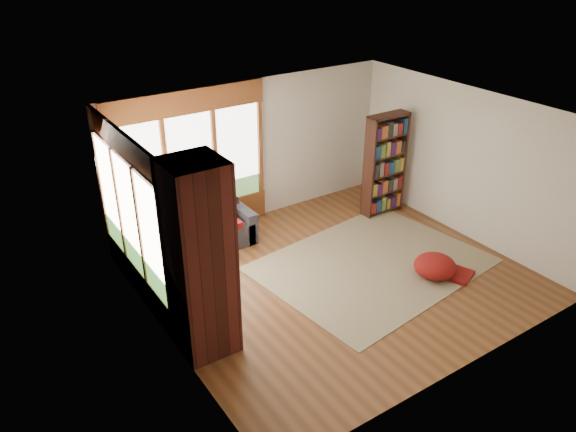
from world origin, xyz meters
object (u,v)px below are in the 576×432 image
bookshelf (385,165)px  dog_brindle (189,243)px  dog_tan (179,212)px  pouf (435,265)px  sectional_sofa (174,249)px  area_rug (372,264)px  brick_chimney (200,261)px

bookshelf → dog_brindle: bearing=-175.5°
dog_tan → pouf: bearing=-82.6°
sectional_sofa → dog_brindle: bearing=-90.3°
dog_brindle → bookshelf: bearing=-101.8°
pouf → area_rug: bearing=127.0°
bookshelf → pouf: 2.43m
brick_chimney → dog_brindle: (0.42, 1.33, -0.53)m
area_rug → bookshelf: bookshelf is taller
sectional_sofa → area_rug: (2.67, -1.76, -0.30)m
dog_tan → bookshelf: bearing=-49.4°
area_rug → dog_tan: (-2.41, 2.04, 0.77)m
brick_chimney → pouf: size_ratio=3.95×
bookshelf → dog_tan: bearing=170.0°
area_rug → dog_brindle: size_ratio=3.62×
pouf → dog_brindle: bearing=151.0°
brick_chimney → pouf: (3.71, -0.50, -1.11)m
bookshelf → brick_chimney: bearing=-160.0°
bookshelf → dog_tan: size_ratio=1.99×
bookshelf → pouf: bearing=-111.1°
brick_chimney → bookshelf: brick_chimney is taller
area_rug → dog_brindle: dog_brindle is taller
dog_tan → brick_chimney: bearing=-146.1°
sectional_sofa → pouf: size_ratio=3.34×
brick_chimney → dog_tan: (0.70, 2.33, -0.52)m
area_rug → dog_brindle: bearing=158.9°
sectional_sofa → bookshelf: bearing=-3.5°
sectional_sofa → area_rug: size_ratio=0.63×
brick_chimney → sectional_sofa: bearing=77.7°
bookshelf → dog_brindle: size_ratio=2.01×
area_rug → dog_tan: 3.25m
sectional_sofa → dog_tan: bearing=50.1°
brick_chimney → sectional_sofa: brick_chimney is taller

